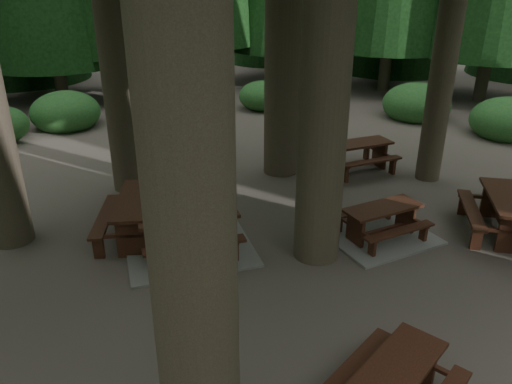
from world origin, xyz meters
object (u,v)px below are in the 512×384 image
picnic_table_e (394,382)px  picnic_table_f (506,209)px  picnic_table_c (189,238)px  picnic_table_b (138,212)px  picnic_table_d (358,152)px  picnic_table_a (380,228)px

picnic_table_e → picnic_table_f: 5.59m
picnic_table_c → picnic_table_e: picnic_table_c is taller
picnic_table_f → picnic_table_b: bearing=102.8°
picnic_table_f → picnic_table_d: bearing=45.1°
picnic_table_f → picnic_table_c: bearing=108.2°
picnic_table_d → picnic_table_e: size_ratio=0.98×
picnic_table_e → picnic_table_f: (5.07, 2.35, 0.09)m
picnic_table_a → picnic_table_b: 4.83m
picnic_table_a → picnic_table_d: 3.72m
picnic_table_b → picnic_table_e: 5.90m
picnic_table_c → picnic_table_f: picnic_table_f is taller
picnic_table_a → picnic_table_c: picnic_table_c is taller
picnic_table_d → picnic_table_f: (0.36, -4.21, 0.04)m
picnic_table_c → picnic_table_f: 6.31m
picnic_table_a → picnic_table_f: bearing=-23.3°
picnic_table_b → picnic_table_c: size_ratio=0.89×
picnic_table_c → picnic_table_f: (5.85, -2.35, 0.28)m
picnic_table_b → picnic_table_f: (6.52, -3.36, -0.00)m
picnic_table_b → picnic_table_d: bearing=-58.4°
picnic_table_c → picnic_table_d: 5.79m
picnic_table_c → picnic_table_d: (5.48, 1.86, 0.24)m
picnic_table_d → picnic_table_f: bearing=-79.6°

